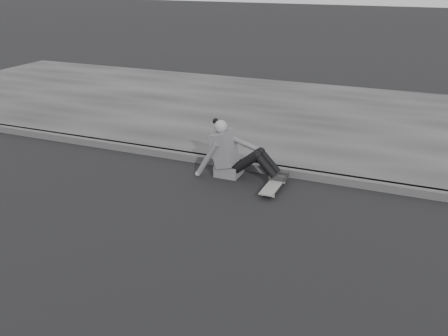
% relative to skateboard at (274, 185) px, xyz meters
% --- Properties ---
extents(ground, '(80.00, 80.00, 0.00)m').
position_rel_skateboard_xyz_m(ground, '(2.00, -1.99, -0.07)').
color(ground, black).
rests_on(ground, ground).
extents(curb, '(24.00, 0.16, 0.12)m').
position_rel_skateboard_xyz_m(curb, '(2.00, 0.59, -0.01)').
color(curb, '#444444').
rests_on(curb, ground).
extents(sidewalk, '(24.00, 6.00, 0.12)m').
position_rel_skateboard_xyz_m(sidewalk, '(2.00, 3.61, -0.01)').
color(sidewalk, '#393939').
rests_on(sidewalk, ground).
extents(skateboard, '(0.20, 0.78, 0.09)m').
position_rel_skateboard_xyz_m(skateboard, '(0.00, 0.00, 0.00)').
color(skateboard, '#A2A29D').
rests_on(skateboard, ground).
extents(seated_woman, '(1.38, 0.46, 0.88)m').
position_rel_skateboard_xyz_m(seated_woman, '(-0.73, 0.25, 0.29)').
color(seated_woman, '#57575A').
rests_on(seated_woman, ground).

